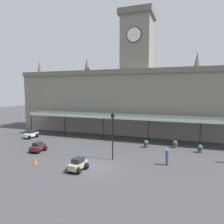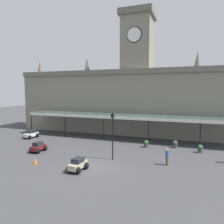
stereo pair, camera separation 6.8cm
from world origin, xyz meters
The scene contains 12 objects.
ground_plane centered at (0.00, 0.00, 0.00)m, with size 140.00×140.00×0.00m, color #3E3F42.
station_building centered at (0.00, 18.01, 6.14)m, with size 42.31×7.16×20.45m.
entrance_canopy centered at (0.00, 12.21, 3.62)m, with size 33.51×3.26×3.75m.
car_beige_sedan centered at (-0.94, -1.28, 0.50)m, with size 1.62×2.11×1.19m.
car_maroon_sedan centered at (-8.43, 2.49, 0.50)m, with size 1.55×2.07×1.19m.
car_white_estate centered at (-14.45, 8.25, 0.56)m, with size 1.70×2.33×1.27m.
pedestrian_beside_cars centered at (6.65, 3.05, 0.91)m, with size 0.34×0.37×1.67m.
victorian_lamppost centered at (1.00, 2.84, 3.14)m, with size 0.30×0.30×5.08m.
traffic_cone centered at (-5.87, -1.16, 0.31)m, with size 0.40×0.40×0.61m, color orange.
planter_forecourt_centre centered at (9.94, 8.77, 0.49)m, with size 0.60×0.60×0.96m.
planter_near_kerb centered at (7.01, 9.95, 0.49)m, with size 0.60×0.60×0.96m.
planter_by_canopy centered at (3.45, 8.88, 0.49)m, with size 0.60×0.60×0.96m.
Camera 2 is at (8.52, -17.96, 7.37)m, focal length 33.98 mm.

